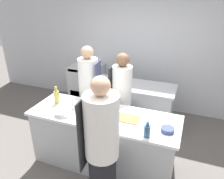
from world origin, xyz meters
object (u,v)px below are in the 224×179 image
at_px(bottle_olive_oil, 147,131).
at_px(bottle_wine, 57,97).
at_px(bottle_vinegar, 73,104).
at_px(chef_at_prep_near, 102,150).
at_px(bowl_prep_small, 168,130).
at_px(bowl_mixing_large, 63,113).
at_px(cup, 109,117).
at_px(chef_at_pass_far, 122,100).
at_px(chef_at_stove, 89,93).
at_px(oven_range, 87,85).

xyz_separation_m(bottle_olive_oil, bottle_wine, (-1.53, 0.36, 0.03)).
bearing_deg(bottle_olive_oil, bottle_vinegar, 166.39).
xyz_separation_m(chef_at_prep_near, bowl_prep_small, (0.64, 0.61, 0.03)).
xyz_separation_m(bowl_mixing_large, cup, (0.68, 0.10, 0.01)).
relative_size(chef_at_prep_near, chef_at_pass_far, 1.08).
bearing_deg(bowl_mixing_large, cup, 8.77).
bearing_deg(bowl_prep_small, chef_at_stove, 153.87).
bearing_deg(bottle_vinegar, oven_range, 111.54).
bearing_deg(bowl_mixing_large, chef_at_pass_far, 55.49).
height_order(chef_at_prep_near, bottle_vinegar, chef_at_prep_near).
xyz_separation_m(chef_at_prep_near, chef_at_pass_far, (-0.22, 1.37, -0.06)).
relative_size(chef_at_stove, bowl_prep_small, 10.14).
relative_size(oven_range, bowl_prep_small, 5.67).
relative_size(chef_at_pass_far, cup, 18.79).
relative_size(bottle_olive_oil, bottle_wine, 0.75).
height_order(chef_at_prep_near, bowl_mixing_large, chef_at_prep_near).
distance_m(bottle_olive_oil, bottle_wine, 1.58).
xyz_separation_m(bowl_prep_small, cup, (-0.79, -0.02, 0.02)).
bearing_deg(cup, chef_at_prep_near, -76.03).
bearing_deg(oven_range, bottle_olive_oil, -47.38).
bearing_deg(bowl_mixing_large, bottle_wine, 134.88).
xyz_separation_m(chef_at_prep_near, bottle_olive_oil, (0.42, 0.42, 0.09)).
distance_m(chef_at_prep_near, chef_at_stove, 1.57).
bearing_deg(chef_at_stove, chef_at_pass_far, 85.89).
xyz_separation_m(chef_at_stove, bowl_mixing_large, (-0.00, -0.84, 0.06)).
bearing_deg(chef_at_pass_far, chef_at_prep_near, -152.94).
bearing_deg(cup, bowl_prep_small, 1.28).
height_order(bottle_olive_oil, bottle_wine, bottle_wine).
bearing_deg(bottle_olive_oil, chef_at_stove, 143.63).
xyz_separation_m(chef_at_prep_near, bottle_wine, (-1.11, 0.78, 0.11)).
relative_size(bottle_wine, bowl_mixing_large, 1.25).
bearing_deg(oven_range, bowl_mixing_large, -72.08).
distance_m(oven_range, bottle_olive_oil, 2.83).
distance_m(oven_range, chef_at_pass_far, 1.70).
height_order(bowl_mixing_large, cup, cup).
xyz_separation_m(chef_at_prep_near, chef_at_stove, (-0.82, 1.33, -0.02)).
relative_size(oven_range, bottle_wine, 3.41).
relative_size(chef_at_prep_near, bowl_mixing_large, 7.89).
distance_m(chef_at_stove, bottle_wine, 0.64).
xyz_separation_m(oven_range, bottle_olive_oil, (1.89, -2.05, 0.50)).
bearing_deg(chef_at_pass_far, bowl_prep_small, -113.19).
relative_size(chef_at_prep_near, bottle_wine, 6.33).
relative_size(oven_range, bottle_olive_oil, 4.53).
distance_m(chef_at_pass_far, bottle_olive_oil, 1.16).
bearing_deg(bowl_prep_small, cup, -178.72).
xyz_separation_m(bottle_olive_oil, bowl_mixing_large, (-1.25, 0.07, -0.05)).
relative_size(oven_range, chef_at_pass_far, 0.58).
height_order(chef_at_stove, bowl_prep_small, chef_at_stove).
bearing_deg(chef_at_stove, bowl_prep_small, 56.50).
bearing_deg(bottle_olive_oil, oven_range, 132.62).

